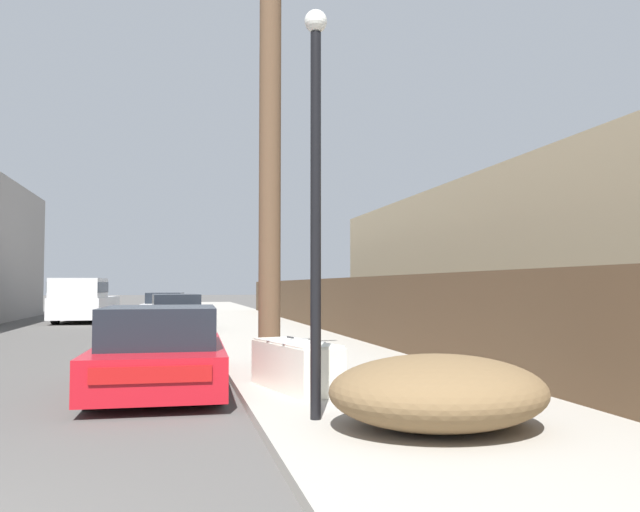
% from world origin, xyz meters
% --- Properties ---
extents(sidewalk_curb, '(4.20, 63.00, 0.12)m').
position_xyz_m(sidewalk_curb, '(5.30, 23.50, 0.06)').
color(sidewalk_curb, '#9E998E').
rests_on(sidewalk_curb, ground).
extents(discarded_fridge, '(1.07, 1.93, 0.70)m').
position_xyz_m(discarded_fridge, '(4.00, 5.51, 0.46)').
color(discarded_fridge, silver).
rests_on(discarded_fridge, sidewalk_curb).
extents(parked_sports_car_red, '(2.00, 4.29, 1.29)m').
position_xyz_m(parked_sports_car_red, '(2.10, 6.53, 0.58)').
color(parked_sports_car_red, red).
rests_on(parked_sports_car_red, ground).
extents(car_parked_mid, '(2.00, 4.33, 1.31)m').
position_xyz_m(car_parked_mid, '(2.35, 18.82, 0.62)').
color(car_parked_mid, black).
rests_on(car_parked_mid, ground).
extents(car_parked_far, '(2.21, 4.51, 1.28)m').
position_xyz_m(car_parked_far, '(1.92, 27.52, 0.60)').
color(car_parked_far, silver).
rests_on(car_parked_far, ground).
extents(pickup_truck, '(2.41, 6.01, 1.92)m').
position_xyz_m(pickup_truck, '(-1.57, 25.89, 0.95)').
color(pickup_truck, silver).
rests_on(pickup_truck, ground).
extents(utility_pole, '(1.80, 0.40, 8.56)m').
position_xyz_m(utility_pole, '(3.98, 7.91, 4.47)').
color(utility_pole, brown).
rests_on(utility_pole, sidewalk_curb).
extents(street_lamp, '(0.26, 0.26, 4.62)m').
position_xyz_m(street_lamp, '(3.83, 3.50, 2.81)').
color(street_lamp, black).
rests_on(street_lamp, sidewalk_curb).
extents(brush_pile, '(2.30, 1.98, 0.76)m').
position_xyz_m(brush_pile, '(4.97, 2.78, 0.50)').
color(brush_pile, brown).
rests_on(brush_pile, sidewalk_curb).
extents(wooden_fence, '(0.08, 36.03, 1.72)m').
position_xyz_m(wooden_fence, '(7.25, 16.77, 0.98)').
color(wooden_fence, brown).
rests_on(wooden_fence, sidewalk_curb).
extents(building_right_house, '(6.00, 19.46, 4.55)m').
position_xyz_m(building_right_house, '(12.87, 13.42, 2.27)').
color(building_right_house, tan).
rests_on(building_right_house, ground).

